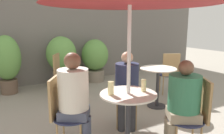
{
  "coord_description": "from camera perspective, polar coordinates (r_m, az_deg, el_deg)",
  "views": [
    {
      "loc": [
        -1.38,
        -1.89,
        1.57
      ],
      "look_at": [
        -0.01,
        0.58,
        1.0
      ],
      "focal_mm": 35.0,
      "sensor_mm": 36.0,
      "label": 1
    }
  ],
  "objects": [
    {
      "name": "potted_plant_2",
      "position": [
        5.96,
        -4.46,
        2.41
      ],
      "size": [
        0.73,
        0.73,
        1.15
      ],
      "color": "slate",
      "rests_on": "ground_plane"
    },
    {
      "name": "bistro_chair_1",
      "position": [
        3.44,
        3.82,
        -5.92
      ],
      "size": [
        0.48,
        0.49,
        0.94
      ],
      "rotation": [
        0.0,
        0.0,
        -0.55
      ],
      "color": "#232847",
      "rests_on": "ground_plane"
    },
    {
      "name": "storefront_wall",
      "position": [
        5.95,
        -15.9,
        10.27
      ],
      "size": [
        10.0,
        0.06,
        3.0
      ],
      "color": "slate",
      "rests_on": "ground_plane"
    },
    {
      "name": "cafe_table_near",
      "position": [
        2.68,
        4.23,
        -10.61
      ],
      "size": [
        0.68,
        0.68,
        0.75
      ],
      "color": "#2D2D33",
      "rests_on": "ground_plane"
    },
    {
      "name": "potted_plant_1",
      "position": [
        5.55,
        -13.04,
        2.29
      ],
      "size": [
        0.74,
        0.74,
        1.26
      ],
      "color": "#47423D",
      "rests_on": "ground_plane"
    },
    {
      "name": "potted_plant_0",
      "position": [
        5.38,
        -25.78,
        1.47
      ],
      "size": [
        0.61,
        0.61,
        1.32
      ],
      "color": "brown",
      "rests_on": "ground_plane"
    },
    {
      "name": "bistro_chair_2",
      "position": [
        2.78,
        -12.85,
        -10.51
      ],
      "size": [
        0.49,
        0.48,
        0.94
      ],
      "rotation": [
        0.0,
        0.0,
        1.02
      ],
      "color": "#232847",
      "rests_on": "ground_plane"
    },
    {
      "name": "seated_person_2",
      "position": [
        2.68,
        -9.7,
        -7.21
      ],
      "size": [
        0.46,
        0.45,
        1.24
      ],
      "rotation": [
        0.0,
        0.0,
        1.02
      ],
      "color": "#42475B",
      "rests_on": "ground_plane"
    },
    {
      "name": "bistro_chair_0",
      "position": [
        2.83,
        20.98,
        -10.59
      ],
      "size": [
        0.49,
        0.48,
        0.94
      ],
      "rotation": [
        0.0,
        0.0,
        -2.12
      ],
      "color": "#232847",
      "rests_on": "ground_plane"
    },
    {
      "name": "bistro_chair_4",
      "position": [
        4.95,
        14.85,
        -0.91
      ],
      "size": [
        0.48,
        0.49,
        0.94
      ],
      "rotation": [
        0.0,
        0.0,
        2.67
      ],
      "color": "#232847",
      "rests_on": "ground_plane"
    },
    {
      "name": "beer_glass_0",
      "position": [
        2.54,
        -0.3,
        -5.55
      ],
      "size": [
        0.07,
        0.07,
        0.16
      ],
      "color": "beige",
      "rests_on": "cafe_table_near"
    },
    {
      "name": "beer_glass_1",
      "position": [
        2.7,
        8.29,
        -4.77
      ],
      "size": [
        0.06,
        0.06,
        0.15
      ],
      "color": "beige",
      "rests_on": "cafe_table_near"
    },
    {
      "name": "seated_person_1",
      "position": [
        3.25,
        3.92,
        -4.4
      ],
      "size": [
        0.43,
        0.44,
        1.17
      ],
      "rotation": [
        0.0,
        0.0,
        -0.55
      ],
      "color": "#2D2D33",
      "rests_on": "ground_plane"
    },
    {
      "name": "bistro_chair_3",
      "position": [
        4.77,
        -13.16,
        -1.3
      ],
      "size": [
        0.49,
        0.48,
        0.94
      ],
      "rotation": [
        0.0,
        0.0,
        1.01
      ],
      "color": "#232847",
      "rests_on": "ground_plane"
    },
    {
      "name": "seated_person_0",
      "position": [
        2.74,
        17.94,
        -8.18
      ],
      "size": [
        0.47,
        0.46,
        1.16
      ],
      "rotation": [
        0.0,
        0.0,
        4.16
      ],
      "color": "gray",
      "rests_on": "ground_plane"
    },
    {
      "name": "cafe_table_far",
      "position": [
        4.19,
        11.9,
        -2.74
      ],
      "size": [
        0.67,
        0.67,
        0.75
      ],
      "color": "#2D2D33",
      "rests_on": "ground_plane"
    }
  ]
}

